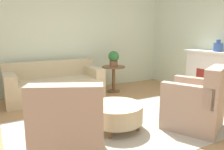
{
  "coord_description": "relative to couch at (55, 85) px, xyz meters",
  "views": [
    {
      "loc": [
        -1.71,
        -2.81,
        1.5
      ],
      "look_at": [
        0.15,
        0.55,
        0.75
      ],
      "focal_mm": 35.0,
      "sensor_mm": 36.0,
      "label": 1
    }
  ],
  "objects": [
    {
      "name": "potted_plant_on_side_table",
      "position": [
        1.46,
        -0.18,
        0.56
      ],
      "size": [
        0.27,
        0.27,
        0.39
      ],
      "color": "brown",
      "rests_on": "side_table"
    },
    {
      "name": "armchair_left",
      "position": [
        -0.53,
        -2.72,
        0.08
      ],
      "size": [
        1.02,
        1.05,
        1.0
      ],
      "color": "tan",
      "rests_on": "rug"
    },
    {
      "name": "ottoman_table",
      "position": [
        0.41,
        -2.13,
        -0.05
      ],
      "size": [
        0.83,
        0.83,
        0.39
      ],
      "color": "#C6B289",
      "rests_on": "rug"
    },
    {
      "name": "side_table",
      "position": [
        1.46,
        -0.18,
        0.14
      ],
      "size": [
        0.59,
        0.59,
        0.66
      ],
      "color": "brown",
      "rests_on": "ground_plane"
    },
    {
      "name": "fireplace",
      "position": [
        3.16,
        -1.86,
        0.26
      ],
      "size": [
        0.44,
        1.52,
        1.09
      ],
      "color": "white",
      "rests_on": "ground_plane"
    },
    {
      "name": "armchair_right",
      "position": [
        1.52,
        -2.72,
        0.08
      ],
      "size": [
        1.02,
        1.05,
        1.0
      ],
      "color": "tan",
      "rests_on": "rug"
    },
    {
      "name": "rug",
      "position": [
        0.49,
        -2.12,
        -0.31
      ],
      "size": [
        3.38,
        2.16,
        0.01
      ],
      "color": "#B2A893",
      "rests_on": "ground_plane"
    },
    {
      "name": "vase_mantel_near",
      "position": [
        3.14,
        -1.86,
        0.88
      ],
      "size": [
        0.2,
        0.2,
        0.26
      ],
      "color": "#38569E",
      "rests_on": "fireplace"
    },
    {
      "name": "couch",
      "position": [
        0.0,
        0.0,
        0.0
      ],
      "size": [
        2.13,
        0.9,
        0.84
      ],
      "color": "#C6B289",
      "rests_on": "ground_plane"
    },
    {
      "name": "wall_back",
      "position": [
        0.49,
        0.59,
        1.09
      ],
      "size": [
        9.3,
        0.12,
        2.8
      ],
      "color": "beige",
      "rests_on": "ground_plane"
    },
    {
      "name": "ground_plane",
      "position": [
        0.49,
        -2.12,
        -0.31
      ],
      "size": [
        16.0,
        16.0,
        0.0
      ],
      "primitive_type": "plane",
      "color": "#AD7F51"
    }
  ]
}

